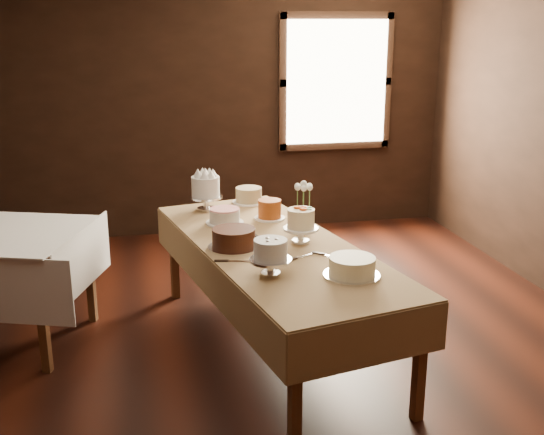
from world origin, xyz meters
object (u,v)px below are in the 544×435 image
(cake_flowers, at_px, (301,227))
(cake_server_b, at_px, (336,257))
(cake_cream, at_px, (352,267))
(cake_meringue, at_px, (206,194))
(cake_chocolate, at_px, (234,239))
(cake_server_d, at_px, (297,226))
(side_table, at_px, (10,246))
(cake_caramel, at_px, (270,210))
(cake_lattice, at_px, (225,217))
(display_table, at_px, (274,253))
(flower_vase, at_px, (303,220))
(cake_server_c, at_px, (249,231))
(cake_server_e, at_px, (241,261))
(cake_server_a, at_px, (305,256))
(cake_swirl, at_px, (271,259))
(cake_speckled, at_px, (249,196))

(cake_flowers, distance_m, cake_server_b, 0.39)
(cake_flowers, distance_m, cake_cream, 0.69)
(cake_meringue, relative_size, cake_chocolate, 0.74)
(cake_chocolate, height_order, cake_flowers, cake_flowers)
(cake_chocolate, relative_size, cake_server_d, 1.61)
(cake_flowers, relative_size, cake_cream, 0.63)
(side_table, xyz_separation_m, cake_caramel, (1.88, 0.13, 0.11))
(cake_lattice, bearing_deg, cake_cream, -64.61)
(display_table, bearing_deg, flower_vase, 46.88)
(cake_flowers, bearing_deg, side_table, 166.59)
(cake_caramel, distance_m, flower_vase, 0.36)
(side_table, height_order, cake_server_c, side_table)
(cake_meringue, relative_size, cake_server_c, 1.19)
(side_table, xyz_separation_m, cake_cream, (2.10, -1.15, 0.10))
(cake_chocolate, distance_m, cake_server_e, 0.28)
(cake_chocolate, bearing_deg, display_table, 2.24)
(cake_meringue, relative_size, cake_server_a, 1.19)
(cake_chocolate, height_order, cake_server_c, cake_chocolate)
(cake_server_b, bearing_deg, cake_lattice, 164.66)
(cake_chocolate, xyz_separation_m, cake_swirl, (0.14, -0.54, 0.04))
(cake_speckled, height_order, cake_lattice, cake_speckled)
(cake_server_c, height_order, flower_vase, flower_vase)
(side_table, relative_size, cake_lattice, 3.99)
(cake_server_a, bearing_deg, cake_server_c, 83.68)
(cake_server_d, bearing_deg, cake_swirl, -178.86)
(cake_meringue, bearing_deg, cake_server_b, -62.39)
(cake_chocolate, height_order, cake_server_b, cake_chocolate)
(cake_speckled, xyz_separation_m, cake_cream, (0.30, -1.78, -0.01))
(cake_server_b, height_order, cake_server_e, same)
(side_table, distance_m, cake_cream, 2.40)
(cake_server_a, bearing_deg, cake_server_e, 152.08)
(cake_caramel, distance_m, cake_cream, 1.30)
(display_table, xyz_separation_m, flower_vase, (0.28, 0.30, 0.13))
(cake_server_e, bearing_deg, display_table, 58.63)
(cake_chocolate, bearing_deg, cake_flowers, 2.80)
(side_table, bearing_deg, cake_server_d, -3.03)
(cake_caramel, relative_size, cake_chocolate, 0.61)
(cake_server_b, bearing_deg, cake_flowers, 153.90)
(cake_server_d, bearing_deg, cake_caramel, 57.94)
(cake_caramel, bearing_deg, cake_speckled, 98.30)
(cake_flowers, bearing_deg, cake_server_c, 134.52)
(cake_cream, xyz_separation_m, cake_server_d, (-0.07, 1.04, -0.05))
(cake_speckled, bearing_deg, cake_server_d, -72.65)
(cake_speckled, xyz_separation_m, cake_server_b, (0.31, -1.44, -0.06))
(display_table, relative_size, cake_server_b, 10.93)
(display_table, height_order, flower_vase, flower_vase)
(display_table, xyz_separation_m, cake_server_a, (0.15, -0.27, 0.06))
(cake_speckled, height_order, cake_server_a, cake_speckled)
(display_table, xyz_separation_m, cake_server_d, (0.26, 0.37, 0.06))
(cake_lattice, relative_size, cake_caramel, 1.32)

